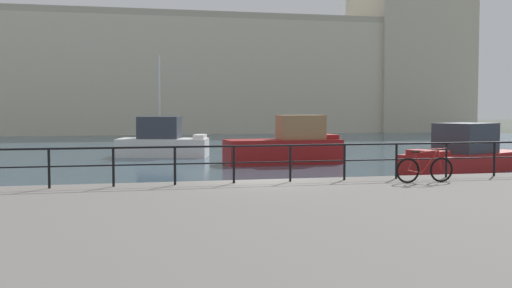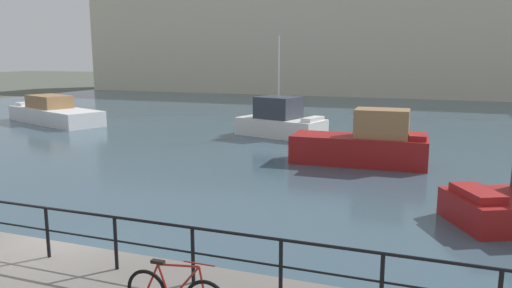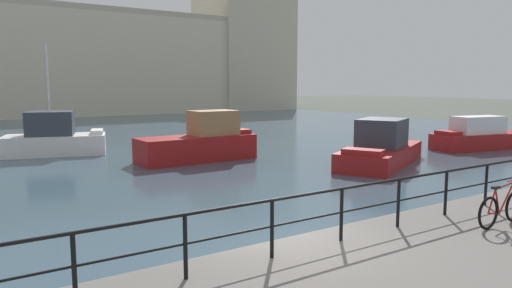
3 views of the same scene
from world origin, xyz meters
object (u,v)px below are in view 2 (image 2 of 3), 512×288
object	(u,v)px
moored_small_launch	(364,144)
moored_red_daysailer	(54,113)
harbor_building	(426,40)
moored_white_yacht	(280,121)

from	to	relation	value
moored_small_launch	moored_red_daysailer	xyz separation A→B (m)	(-23.80, 6.35, -0.20)
harbor_building	moored_small_launch	world-z (taller)	harbor_building
harbor_building	moored_red_daysailer	xyz separation A→B (m)	(-25.11, -36.09, -6.10)
moored_small_launch	moored_red_daysailer	distance (m)	24.63
harbor_building	moored_red_daysailer	world-z (taller)	harbor_building
harbor_building	moored_red_daysailer	size ratio (longest dim) A/B	8.15
moored_white_yacht	moored_red_daysailer	world-z (taller)	moored_white_yacht
moored_small_launch	moored_red_daysailer	world-z (taller)	moored_small_launch
moored_small_launch	moored_red_daysailer	bearing A→B (deg)	163.41
harbor_building	moored_small_launch	bearing A→B (deg)	-91.78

